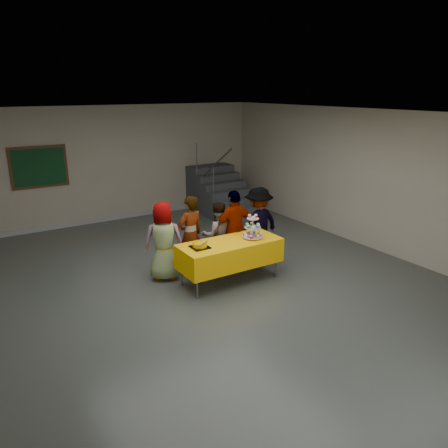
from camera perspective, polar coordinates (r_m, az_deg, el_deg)
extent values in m
plane|color=#4C514C|center=(7.92, -1.44, -8.15)|extent=(10.00, 10.00, 0.00)
cube|color=#AAA089|center=(11.89, -14.01, 7.61)|extent=(8.00, 0.04, 3.00)
cube|color=#AAA089|center=(9.99, 18.73, 5.42)|extent=(0.04, 10.00, 3.00)
cube|color=silver|center=(7.16, -1.63, 14.08)|extent=(8.00, 10.00, 0.04)
cube|color=#999999|center=(12.18, -13.49, 0.91)|extent=(7.90, 0.03, 0.12)
cylinder|color=#595960|center=(7.36, -3.55, -7.11)|extent=(0.04, 0.04, 0.73)
cylinder|color=#595960|center=(8.22, 6.81, -4.50)|extent=(0.04, 0.04, 0.73)
cylinder|color=#595960|center=(7.83, -5.59, -5.60)|extent=(0.04, 0.04, 0.73)
cylinder|color=#595960|center=(8.65, 4.41, -3.30)|extent=(0.04, 0.04, 0.73)
cube|color=#595960|center=(7.84, 0.78, -2.53)|extent=(1.80, 0.70, 0.02)
cube|color=#FFB405|center=(7.91, 0.77, -3.83)|extent=(1.88, 0.78, 0.44)
cylinder|color=silver|center=(8.05, 3.74, -1.78)|extent=(0.18, 0.18, 0.01)
cylinder|color=silver|center=(7.98, 3.77, -0.39)|extent=(0.02, 0.02, 0.42)
cylinder|color=silver|center=(8.04, 3.75, -1.61)|extent=(0.38, 0.38, 0.01)
cylinder|color=silver|center=(7.99, 3.77, -0.46)|extent=(0.30, 0.30, 0.01)
cylinder|color=silver|center=(7.94, 3.79, 0.71)|extent=(0.22, 0.22, 0.01)
cube|color=black|center=(7.56, -3.17, -3.04)|extent=(0.30, 0.30, 0.02)
cylinder|color=#E9A400|center=(7.54, -3.18, -2.72)|extent=(0.25, 0.25, 0.07)
ellipsoid|color=#E9A400|center=(7.53, -3.18, -2.47)|extent=(0.25, 0.25, 0.05)
ellipsoid|color=white|center=(7.51, -2.75, -2.37)|extent=(0.08, 0.08, 0.02)
cube|color=silver|center=(7.41, -2.83, -2.67)|extent=(0.30, 0.16, 0.04)
imported|color=slate|center=(8.04, -7.88, -2.22)|extent=(0.85, 0.72, 1.48)
imported|color=slate|center=(8.27, -4.41, -1.41)|extent=(0.60, 0.45, 1.51)
imported|color=slate|center=(8.54, -0.87, -1.42)|extent=(0.76, 0.67, 1.32)
imported|color=slate|center=(8.49, 1.44, -0.71)|extent=(0.94, 0.46, 1.55)
imported|color=#5C5B65|center=(8.91, 4.51, 0.00)|extent=(1.04, 0.67, 1.52)
cube|color=#424447|center=(11.42, 3.17, 0.44)|extent=(1.30, 0.30, 0.18)
cube|color=#424447|center=(11.63, 2.32, 1.23)|extent=(1.30, 0.30, 0.36)
cube|color=#424447|center=(11.84, 1.51, 1.99)|extent=(1.30, 0.30, 0.54)
cube|color=#424447|center=(12.06, 0.73, 2.72)|extent=(1.30, 0.30, 0.72)
cube|color=#424447|center=(12.28, -0.03, 3.42)|extent=(1.30, 0.30, 0.90)
cube|color=#424447|center=(12.51, -0.76, 4.11)|extent=(1.30, 0.30, 1.08)
cube|color=#424447|center=(12.74, -1.47, 4.76)|extent=(1.30, 0.30, 1.26)
cube|color=#424447|center=(13.00, -2.14, 5.00)|extent=(1.30, 0.30, 1.26)
cylinder|color=#595960|center=(10.95, 0.78, 1.69)|extent=(0.04, 0.04, 0.90)
cylinder|color=#595960|center=(11.48, -1.38, 5.20)|extent=(0.04, 0.04, 0.90)
cylinder|color=#595960|center=(12.16, -3.59, 8.44)|extent=(0.04, 0.04, 0.90)
cylinder|color=#595960|center=(11.44, -1.53, 7.45)|extent=(0.04, 1.85, 1.20)
cube|color=#472B16|center=(11.41, -22.99, 6.87)|extent=(1.30, 0.04, 1.00)
cube|color=#133E1E|center=(11.38, -22.97, 6.85)|extent=(1.18, 0.02, 0.88)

